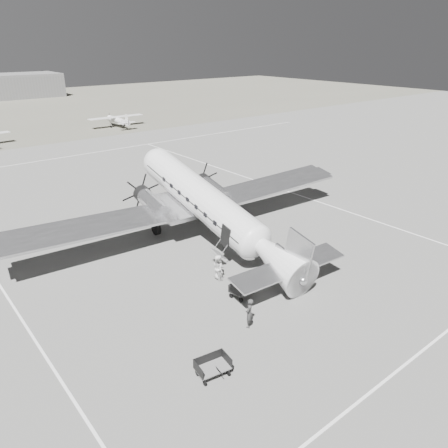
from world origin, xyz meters
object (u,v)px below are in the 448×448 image
(dc3_airliner, at_px, (208,207))
(baggage_cart_far, at_px, (213,367))
(ground_crew, at_px, (249,313))
(ramp_agent, at_px, (218,267))
(passenger, at_px, (218,267))
(light_plane_right, at_px, (117,121))
(baggage_cart_near, at_px, (242,289))

(dc3_airliner, xyz_separation_m, baggage_cart_far, (-9.35, -12.71, -2.56))
(dc3_airliner, bearing_deg, ground_crew, -112.38)
(ramp_agent, bearing_deg, baggage_cart_far, 136.79)
(baggage_cart_far, xyz_separation_m, ground_crew, (4.10, 1.89, 0.41))
(passenger, bearing_deg, baggage_cart_far, 151.48)
(light_plane_right, bearing_deg, passenger, -108.69)
(ramp_agent, xyz_separation_m, passenger, (0.00, 0.03, 0.02))
(light_plane_right, distance_m, ramp_agent, 61.59)
(light_plane_right, height_order, baggage_cart_far, light_plane_right)
(ground_crew, distance_m, ramp_agent, 5.85)
(light_plane_right, xyz_separation_m, passenger, (-20.89, -57.91, -0.24))
(dc3_airliner, distance_m, ramp_agent, 6.61)
(dc3_airliner, distance_m, light_plane_right, 55.52)
(dc3_airliner, height_order, light_plane_right, dc3_airliner)
(dc3_airliner, height_order, passenger, dc3_airliner)
(baggage_cart_near, relative_size, ground_crew, 0.96)
(baggage_cart_near, bearing_deg, dc3_airliner, 54.10)
(baggage_cart_far, bearing_deg, ramp_agent, 58.48)
(light_plane_right, xyz_separation_m, baggage_cart_near, (-21.06, -60.63, -0.64))
(baggage_cart_far, bearing_deg, baggage_cart_near, 46.34)
(dc3_airliner, relative_size, passenger, 18.07)
(baggage_cart_near, xyz_separation_m, ramp_agent, (0.16, 2.69, 0.38))
(baggage_cart_near, bearing_deg, ramp_agent, 73.31)
(baggage_cart_far, xyz_separation_m, passenger, (6.15, 7.39, 0.39))
(dc3_airliner, height_order, ramp_agent, dc3_airliner)
(light_plane_right, bearing_deg, ramp_agent, -108.68)
(baggage_cart_near, distance_m, ramp_agent, 2.72)
(dc3_airliner, xyz_separation_m, baggage_cart_near, (-3.36, -8.04, -2.57))
(baggage_cart_near, distance_m, baggage_cart_far, 7.60)
(ground_crew, bearing_deg, baggage_cart_far, -7.76)
(baggage_cart_near, height_order, ground_crew, ground_crew)
(dc3_airliner, height_order, baggage_cart_far, dc3_airliner)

